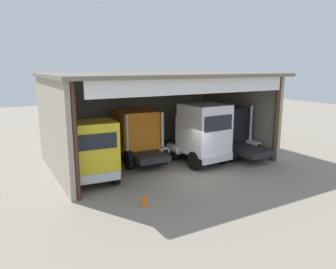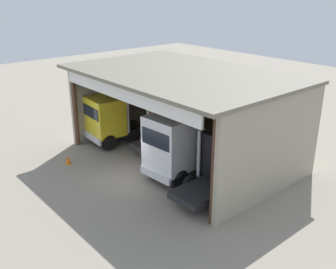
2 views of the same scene
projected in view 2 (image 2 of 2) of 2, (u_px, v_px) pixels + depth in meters
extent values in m
plane|color=gray|center=(130.00, 177.00, 22.54)|extent=(80.00, 80.00, 0.00)
cube|color=#9E937F|center=(228.00, 105.00, 26.67)|extent=(13.19, 0.24, 5.45)
cube|color=#9E937F|center=(123.00, 96.00, 28.78)|extent=(0.24, 8.39, 5.45)
cube|color=#9E937F|center=(273.00, 149.00, 19.44)|extent=(0.24, 8.39, 5.45)
cube|color=#6E6759|center=(180.00, 73.00, 22.91)|extent=(13.79, 9.01, 0.20)
cylinder|color=#4C2D1E|center=(75.00, 107.00, 26.15)|extent=(0.24, 0.24, 5.45)
cylinder|color=#4C2D1E|center=(214.00, 171.00, 17.16)|extent=(0.24, 0.24, 5.45)
cube|color=white|center=(122.00, 92.00, 20.56)|extent=(11.87, 0.12, 0.90)
cube|color=yellow|center=(105.00, 116.00, 26.53)|extent=(2.63, 2.20, 2.55)
cube|color=black|center=(91.00, 112.00, 25.80)|extent=(2.11, 0.22, 0.76)
cube|color=silver|center=(92.00, 138.00, 26.44)|extent=(2.37, 0.34, 0.44)
cube|color=#232326|center=(125.00, 129.00, 27.87)|extent=(2.07, 2.95, 0.36)
cylinder|color=silver|center=(128.00, 120.00, 26.41)|extent=(0.18, 0.18, 2.57)
cylinder|color=silver|center=(112.00, 112.00, 28.10)|extent=(0.18, 0.18, 2.57)
cylinder|color=silver|center=(114.00, 125.00, 28.50)|extent=(0.65, 1.24, 0.56)
cylinder|color=black|center=(109.00, 143.00, 26.03)|extent=(0.38, 1.12, 1.10)
cylinder|color=black|center=(94.00, 133.00, 27.67)|extent=(0.38, 1.12, 1.10)
cylinder|color=black|center=(133.00, 136.00, 27.11)|extent=(0.38, 1.12, 1.10)
cylinder|color=black|center=(118.00, 128.00, 28.75)|extent=(0.38, 1.12, 1.10)
cube|color=orange|center=(176.00, 121.00, 25.61)|extent=(2.76, 2.73, 2.48)
cube|color=black|center=(191.00, 111.00, 26.19)|extent=(2.20, 0.20, 0.74)
cube|color=silver|center=(191.00, 135.00, 26.84)|extent=(2.47, 0.32, 0.44)
cube|color=#232326|center=(156.00, 145.00, 25.18)|extent=(2.13, 3.05, 0.36)
cylinder|color=silver|center=(148.00, 122.00, 25.72)|extent=(0.18, 0.18, 2.73)
cylinder|color=silver|center=(169.00, 132.00, 23.98)|extent=(0.18, 0.18, 2.73)
cylinder|color=silver|center=(171.00, 148.00, 24.43)|extent=(0.64, 1.23, 0.56)
cylinder|color=black|center=(172.00, 135.00, 27.29)|extent=(0.37, 1.13, 1.11)
cylinder|color=black|center=(193.00, 145.00, 25.58)|extent=(0.37, 1.13, 1.11)
cylinder|color=black|center=(147.00, 142.00, 26.10)|extent=(0.37, 1.13, 1.11)
cylinder|color=black|center=(167.00, 153.00, 24.39)|extent=(0.37, 1.13, 1.11)
cube|color=white|center=(172.00, 142.00, 21.42)|extent=(2.56, 2.63, 2.99)
cube|color=black|center=(155.00, 139.00, 20.41)|extent=(2.05, 0.18, 0.90)
cube|color=silver|center=(155.00, 175.00, 21.15)|extent=(2.30, 0.29, 0.44)
cube|color=#232326|center=(195.00, 158.00, 23.25)|extent=(2.02, 3.64, 0.36)
cylinder|color=silver|center=(204.00, 149.00, 21.78)|extent=(0.18, 0.18, 2.48)
cylinder|color=silver|center=(176.00, 139.00, 23.24)|extent=(0.18, 0.18, 2.48)
cylinder|color=silver|center=(179.00, 152.00, 23.74)|extent=(0.63, 1.23, 0.56)
cylinder|color=black|center=(179.00, 180.00, 21.01)|extent=(0.37, 1.16, 1.14)
cylinder|color=black|center=(153.00, 167.00, 22.44)|extent=(0.37, 1.16, 1.14)
cylinder|color=black|center=(209.00, 166.00, 22.60)|extent=(0.37, 1.16, 1.14)
cylinder|color=black|center=(183.00, 155.00, 24.02)|extent=(0.37, 1.16, 1.14)
cube|color=black|center=(233.00, 155.00, 20.46)|extent=(2.58, 2.57, 2.52)
cube|color=black|center=(249.00, 141.00, 21.09)|extent=(2.17, 0.09, 0.76)
cube|color=silver|center=(247.00, 171.00, 21.76)|extent=(2.43, 0.19, 0.44)
cube|color=#232326|center=(206.00, 190.00, 19.70)|extent=(1.96, 3.66, 0.36)
cylinder|color=silver|center=(199.00, 156.00, 20.40)|extent=(0.18, 0.18, 2.93)
cylinder|color=silver|center=(233.00, 171.00, 18.79)|extent=(0.18, 0.18, 2.93)
cylinder|color=silver|center=(228.00, 194.00, 19.04)|extent=(0.58, 1.21, 0.56)
cylinder|color=black|center=(222.00, 171.00, 22.10)|extent=(0.31, 1.06, 1.06)
cylinder|color=black|center=(254.00, 185.00, 20.52)|extent=(0.31, 1.06, 1.06)
cylinder|color=black|center=(191.00, 185.00, 20.55)|extent=(0.31, 1.06, 1.06)
cylinder|color=black|center=(223.00, 201.00, 18.98)|extent=(0.31, 1.06, 1.06)
cylinder|color=gold|center=(193.00, 131.00, 28.32)|extent=(0.58, 0.58, 0.88)
cube|color=black|center=(177.00, 125.00, 29.37)|extent=(0.90, 0.60, 1.00)
cone|color=orange|center=(68.00, 160.00, 24.10)|extent=(0.36, 0.36, 0.56)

